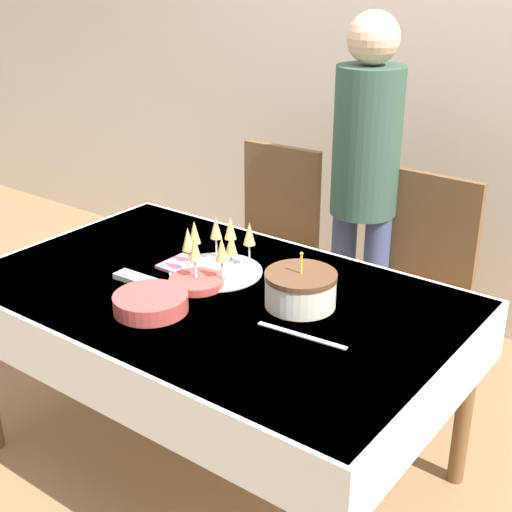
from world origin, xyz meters
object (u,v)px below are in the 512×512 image
(dining_chair_far_right, at_px, (416,283))
(plate_stack_dessert, at_px, (197,282))
(dining_chair_far_left, at_px, (269,242))
(birthday_cake, at_px, (301,289))
(champagne_tray, at_px, (216,250))
(gift_bag, at_px, (26,323))
(person_standing, at_px, (365,171))
(plate_stack_main, at_px, (151,303))

(dining_chair_far_right, xyz_separation_m, plate_stack_dessert, (-0.44, -0.85, 0.20))
(dining_chair_far_left, distance_m, birthday_cake, 1.04)
(dining_chair_far_left, height_order, champagne_tray, dining_chair_far_left)
(birthday_cake, bearing_deg, dining_chair_far_right, 84.42)
(dining_chair_far_left, xyz_separation_m, plate_stack_dessert, (0.31, -0.85, 0.20))
(birthday_cake, xyz_separation_m, gift_bag, (-1.59, 0.01, -0.66))
(dining_chair_far_left, bearing_deg, dining_chair_far_right, 0.01)
(dining_chair_far_right, height_order, person_standing, person_standing)
(champagne_tray, xyz_separation_m, plate_stack_main, (0.02, -0.35, -0.06))
(birthday_cake, xyz_separation_m, plate_stack_main, (-0.37, -0.32, -0.03))
(dining_chair_far_left, relative_size, dining_chair_far_right, 1.00)
(plate_stack_main, relative_size, gift_bag, 0.92)
(person_standing, bearing_deg, plate_stack_dessert, -99.61)
(birthday_cake, bearing_deg, champagne_tray, 175.15)
(gift_bag, bearing_deg, plate_stack_main, -15.29)
(person_standing, bearing_deg, gift_bag, -150.10)
(gift_bag, bearing_deg, person_standing, 29.90)
(birthday_cake, height_order, plate_stack_dessert, birthday_cake)
(champagne_tray, bearing_deg, birthday_cake, -4.85)
(dining_chair_far_right, bearing_deg, plate_stack_main, -112.18)
(birthday_cake, xyz_separation_m, champagne_tray, (-0.38, 0.03, 0.03))
(dining_chair_far_left, distance_m, plate_stack_main, 1.14)
(plate_stack_main, bearing_deg, gift_bag, 164.71)
(champagne_tray, height_order, person_standing, person_standing)
(gift_bag, bearing_deg, dining_chair_far_right, 24.04)
(dining_chair_far_right, distance_m, champagne_tray, 0.90)
(dining_chair_far_left, bearing_deg, plate_stack_main, -74.03)
(dining_chair_far_left, xyz_separation_m, champagne_tray, (0.29, -0.73, 0.28))
(birthday_cake, height_order, person_standing, person_standing)
(plate_stack_main, bearing_deg, dining_chair_far_left, 105.97)
(dining_chair_far_left, xyz_separation_m, birthday_cake, (0.67, -0.76, 0.25))
(dining_chair_far_right, xyz_separation_m, plate_stack_main, (-0.44, -1.08, 0.22))
(plate_stack_main, xyz_separation_m, person_standing, (0.15, 1.13, 0.20))
(dining_chair_far_right, distance_m, plate_stack_dessert, 0.98)
(plate_stack_main, xyz_separation_m, gift_bag, (-1.23, 0.34, -0.63))
(gift_bag, bearing_deg, champagne_tray, 0.84)
(champagne_tray, relative_size, person_standing, 0.21)
(plate_stack_dessert, distance_m, person_standing, 0.93)
(dining_chair_far_left, xyz_separation_m, dining_chair_far_right, (0.75, 0.00, 0.00))
(birthday_cake, bearing_deg, dining_chair_far_left, 131.65)
(plate_stack_main, height_order, person_standing, person_standing)
(dining_chair_far_right, xyz_separation_m, person_standing, (-0.29, 0.05, 0.42))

